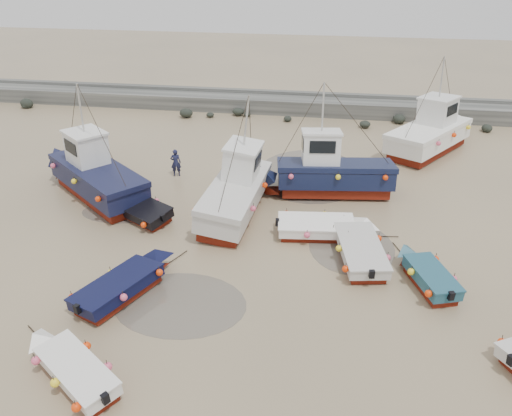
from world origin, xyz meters
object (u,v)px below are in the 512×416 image
(cabin_boat_3, at_px, (434,132))
(dinghy_2, at_px, (427,272))
(cabin_boat_0, at_px, (92,173))
(cabin_boat_1, at_px, (236,187))
(dinghy_5, at_px, (323,226))
(cabin_boat_2, at_px, (325,172))
(person, at_px, (177,175))
(dinghy_0, at_px, (72,365))
(dinghy_4, at_px, (134,205))
(dinghy_1, at_px, (125,282))
(dinghy_6, at_px, (359,246))

(cabin_boat_3, bearing_deg, dinghy_2, -62.94)
(cabin_boat_0, xyz_separation_m, cabin_boat_1, (8.29, -0.60, 0.01))
(dinghy_5, bearing_deg, cabin_boat_2, 175.75)
(person, bearing_deg, cabin_boat_3, -170.29)
(cabin_boat_1, bearing_deg, cabin_boat_2, 33.84)
(person, bearing_deg, cabin_boat_1, 127.08)
(dinghy_2, bearing_deg, cabin_boat_3, 60.85)
(dinghy_2, distance_m, cabin_boat_3, 15.85)
(dinghy_0, xyz_separation_m, dinghy_4, (-2.03, 10.94, -0.01))
(cabin_boat_1, xyz_separation_m, cabin_boat_3, (11.68, 10.44, 0.00))
(dinghy_1, relative_size, dinghy_5, 0.96)
(dinghy_1, distance_m, person, 11.59)
(dinghy_4, relative_size, cabin_boat_0, 0.66)
(cabin_boat_1, distance_m, cabin_boat_2, 5.25)
(dinghy_0, distance_m, cabin_boat_3, 27.16)
(dinghy_1, xyz_separation_m, dinghy_4, (-2.06, 6.42, -0.00))
(cabin_boat_1, bearing_deg, dinghy_2, -25.04)
(cabin_boat_2, relative_size, person, 5.61)
(dinghy_1, height_order, cabin_boat_0, cabin_boat_0)
(dinghy_6, bearing_deg, cabin_boat_2, 96.13)
(dinghy_0, relative_size, dinghy_5, 0.83)
(dinghy_2, bearing_deg, dinghy_5, 124.37)
(dinghy_5, distance_m, dinghy_6, 2.24)
(dinghy_0, xyz_separation_m, dinghy_2, (12.29, 7.12, 0.02))
(dinghy_0, distance_m, dinghy_5, 12.96)
(dinghy_1, distance_m, cabin_boat_0, 9.88)
(cabin_boat_2, bearing_deg, dinghy_5, 174.65)
(dinghy_4, distance_m, dinghy_6, 11.75)
(cabin_boat_2, height_order, cabin_boat_3, same)
(dinghy_5, relative_size, dinghy_6, 0.94)
(dinghy_4, distance_m, cabin_boat_0, 3.77)
(dinghy_4, xyz_separation_m, cabin_boat_2, (9.74, 3.93, 0.82))
(dinghy_4, height_order, cabin_boat_3, cabin_boat_3)
(dinghy_1, height_order, dinghy_4, same)
(cabin_boat_3, bearing_deg, person, -121.11)
(cabin_boat_0, height_order, cabin_boat_3, same)
(dinghy_0, xyz_separation_m, dinghy_1, (0.03, 4.53, -0.01))
(dinghy_4, relative_size, dinghy_6, 0.90)
(dinghy_1, relative_size, cabin_boat_2, 0.60)
(dinghy_4, bearing_deg, cabin_boat_3, -24.53)
(cabin_boat_0, xyz_separation_m, cabin_boat_3, (19.97, 9.84, 0.01))
(cabin_boat_0, height_order, cabin_boat_2, same)
(dinghy_4, bearing_deg, person, 22.28)
(dinghy_2, distance_m, cabin_boat_2, 9.04)
(dinghy_1, distance_m, dinghy_5, 9.73)
(dinghy_0, relative_size, dinghy_1, 0.86)
(cabin_boat_1, bearing_deg, dinghy_5, -18.52)
(cabin_boat_2, bearing_deg, person, 75.54)
(dinghy_1, bearing_deg, dinghy_4, 133.26)
(dinghy_4, height_order, dinghy_5, same)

